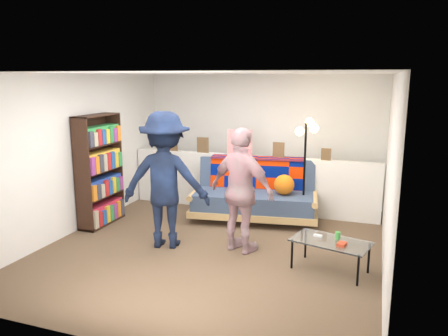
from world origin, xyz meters
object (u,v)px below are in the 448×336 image
Objects in this scene: coffee_table at (331,243)px; floor_lamp at (306,150)px; bookshelf at (100,174)px; person_right at (242,191)px; person_left at (165,180)px; futon_sofa at (256,195)px.

coffee_table is 0.60× the size of floor_lamp.
coffee_table is 1.99m from floor_lamp.
bookshelf is at bearing 171.24° from coffee_table.
floor_lamp is at bearing -92.96° from person_right.
person_left is at bearing -18.83° from bookshelf.
floor_lamp is at bearing 109.70° from coffee_table.
person_left reaches higher than coffee_table.
bookshelf is 1.04× the size of person_right.
futon_sofa is 1.24× the size of bookshelf.
coffee_table is at bearing 165.84° from person_left.
coffee_table is 2.36m from person_left.
futon_sofa is 1.29× the size of person_right.
futon_sofa is 2.16m from coffee_table.
coffee_table is at bearing -70.30° from floor_lamp.
floor_lamp reaches higher than futon_sofa.
person_left reaches higher than futon_sofa.
person_left is (-0.87, -1.55, 0.54)m from futon_sofa.
person_right is at bearing -112.87° from floor_lamp.
person_right is at bearing -82.26° from futon_sofa.
bookshelf reaches higher than person_right.
person_left is at bearing -119.34° from futon_sofa.
person_left is (1.43, -0.49, 0.12)m from bookshelf.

